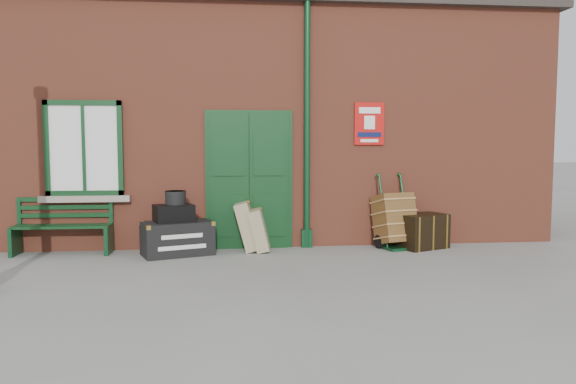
{
  "coord_description": "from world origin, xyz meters",
  "views": [
    {
      "loc": [
        -0.66,
        -7.7,
        1.73
      ],
      "look_at": [
        0.25,
        0.6,
        1.0
      ],
      "focal_mm": 35.0,
      "sensor_mm": 36.0,
      "label": 1
    }
  ],
  "objects": [
    {
      "name": "ground",
      "position": [
        0.0,
        0.0,
        0.0
      ],
      "size": [
        80.0,
        80.0,
        0.0
      ],
      "primitive_type": "plane",
      "color": "gray",
      "rests_on": "ground"
    },
    {
      "name": "station_building",
      "position": [
        -0.0,
        3.49,
        2.16
      ],
      "size": [
        10.3,
        4.3,
        4.36
      ],
      "color": "brown",
      "rests_on": "ground"
    },
    {
      "name": "hatbox",
      "position": [
        -1.45,
        1.04,
        0.89
      ],
      "size": [
        0.4,
        0.4,
        0.21
      ],
      "primitive_type": "cylinder",
      "rotation": [
        0.0,
        0.0,
        0.34
      ],
      "color": "black",
      "rests_on": "strongbox"
    },
    {
      "name": "houdini_trunk",
      "position": [
        -1.43,
        1.01,
        0.26
      ],
      "size": [
        1.18,
        0.89,
        0.52
      ],
      "primitive_type": "cube",
      "rotation": [
        0.0,
        0.0,
        0.34
      ],
      "color": "black",
      "rests_on": "ground"
    },
    {
      "name": "bench",
      "position": [
        -3.22,
        1.32,
        0.46
      ],
      "size": [
        1.48,
        0.47,
        0.91
      ],
      "rotation": [
        0.0,
        0.0,
        -0.01
      ],
      "color": "black",
      "rests_on": "ground"
    },
    {
      "name": "strongbox",
      "position": [
        -1.48,
        1.01,
        0.65
      ],
      "size": [
        0.68,
        0.59,
        0.26
      ],
      "primitive_type": "cube",
      "rotation": [
        0.0,
        0.0,
        0.34
      ],
      "color": "black",
      "rests_on": "houdini_trunk"
    },
    {
      "name": "suitcase_back",
      "position": [
        -0.34,
        1.25,
        0.4
      ],
      "size": [
        0.47,
        0.59,
        0.8
      ],
      "primitive_type": "cube",
      "rotation": [
        0.0,
        -0.26,
        -0.1
      ],
      "color": "tan",
      "rests_on": "ground"
    },
    {
      "name": "porter_trolley",
      "position": [
        2.09,
        1.23,
        0.47
      ],
      "size": [
        0.73,
        0.76,
        1.2
      ],
      "rotation": [
        0.0,
        0.0,
        0.28
      ],
      "color": "#0D371B",
      "rests_on": "ground"
    },
    {
      "name": "suitcase_front",
      "position": [
        -0.16,
        1.17,
        0.35
      ],
      "size": [
        0.39,
        0.53,
        0.69
      ],
      "primitive_type": "cube",
      "rotation": [
        0.0,
        -0.23,
        -0.1
      ],
      "color": "tan",
      "rests_on": "ground"
    },
    {
      "name": "dark_trunk",
      "position": [
        2.53,
        1.16,
        0.28
      ],
      "size": [
        0.92,
        0.79,
        0.56
      ],
      "primitive_type": "cube",
      "rotation": [
        0.0,
        0.0,
        0.42
      ],
      "color": "black",
      "rests_on": "ground"
    }
  ]
}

